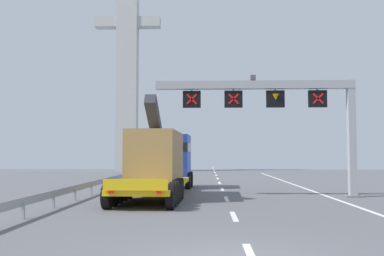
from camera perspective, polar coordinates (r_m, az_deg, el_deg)
name	(u,v)px	position (r m, az deg, el deg)	size (l,w,h in m)	color
lane_markings	(218,178)	(41.55, 3.40, -6.66)	(0.20, 77.88, 0.01)	silver
edge_line_right	(341,201)	(22.94, 19.06, -9.10)	(0.20, 63.00, 0.01)	silver
overhead_lane_gantry	(279,103)	(24.51, 11.46, 3.30)	(11.28, 0.90, 6.72)	#9EA0A5
heavy_haul_truck_yellow	(162,160)	(25.81, -3.91, -4.21)	(3.40, 14.13, 5.30)	yellow
guardrail_left	(74,189)	(22.74, -15.28, -7.81)	(0.13, 27.65, 0.76)	#999EA3
bridge_pylon_distant	(128,48)	(61.09, -8.49, 10.36)	(9.00, 2.00, 32.98)	#B7B7B2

